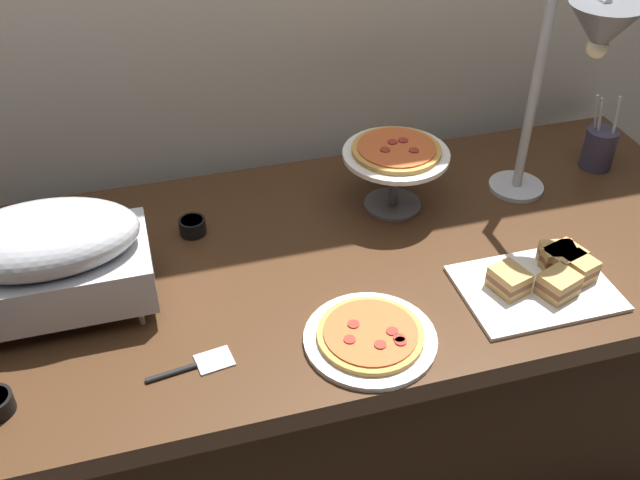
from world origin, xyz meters
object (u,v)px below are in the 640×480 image
(sandwich_platter, at_px, (546,277))
(serving_spatula, at_px, (194,366))
(chafing_dish, at_px, (48,257))
(utensil_holder, at_px, (599,148))
(heat_lamp, at_px, (585,51))
(pizza_plate_center, at_px, (396,159))
(sauce_cup_near, at_px, (192,226))
(pizza_plate_front, at_px, (370,337))

(sandwich_platter, distance_m, serving_spatula, 0.77)
(chafing_dish, xyz_separation_m, utensil_holder, (1.39, 0.19, -0.08))
(heat_lamp, xyz_separation_m, serving_spatula, (-0.89, -0.24, -0.44))
(pizza_plate_center, relative_size, serving_spatula, 1.49)
(sauce_cup_near, height_order, utensil_holder, utensil_holder)
(pizza_plate_front, bearing_deg, pizza_plate_center, 64.39)
(heat_lamp, relative_size, sauce_cup_near, 8.87)
(pizza_plate_front, relative_size, sauce_cup_near, 4.24)
(pizza_plate_front, relative_size, sandwich_platter, 0.82)
(heat_lamp, xyz_separation_m, sandwich_platter, (-0.12, -0.21, -0.42))
(sandwich_platter, bearing_deg, serving_spatula, -177.59)
(utensil_holder, height_order, serving_spatula, utensil_holder)
(pizza_plate_center, bearing_deg, utensil_holder, 2.45)
(chafing_dish, xyz_separation_m, pizza_plate_center, (0.80, 0.17, -0.00))
(sauce_cup_near, bearing_deg, sandwich_platter, -29.25)
(chafing_dish, bearing_deg, sauce_cup_near, 31.90)
(pizza_plate_center, height_order, serving_spatula, pizza_plate_center)
(chafing_dish, bearing_deg, pizza_plate_center, 11.67)
(chafing_dish, distance_m, utensil_holder, 1.41)
(heat_lamp, bearing_deg, utensil_holder, 36.60)
(sandwich_platter, distance_m, utensil_holder, 0.55)
(pizza_plate_front, relative_size, serving_spatula, 1.55)
(sauce_cup_near, distance_m, serving_spatula, 0.44)
(chafing_dish, relative_size, pizza_plate_front, 1.46)
(serving_spatula, bearing_deg, pizza_plate_front, -4.31)
(utensil_holder, bearing_deg, sandwich_platter, -133.40)
(heat_lamp, bearing_deg, pizza_plate_center, 153.64)
(serving_spatula, bearing_deg, utensil_holder, 20.68)
(sandwich_platter, relative_size, sauce_cup_near, 5.18)
(pizza_plate_center, bearing_deg, sandwich_platter, -60.46)
(chafing_dish, relative_size, sandwich_platter, 1.20)
(sauce_cup_near, bearing_deg, utensil_holder, 0.17)
(pizza_plate_front, distance_m, sauce_cup_near, 0.54)
(utensil_holder, distance_m, serving_spatula, 1.23)
(pizza_plate_center, bearing_deg, sauce_cup_near, 177.45)
(heat_lamp, height_order, pizza_plate_front, heat_lamp)
(pizza_plate_front, height_order, sauce_cup_near, sauce_cup_near)
(pizza_plate_front, xyz_separation_m, sandwich_platter, (0.42, 0.06, 0.01))
(pizza_plate_center, relative_size, utensil_holder, 1.24)
(sauce_cup_near, distance_m, utensil_holder, 1.09)
(sauce_cup_near, relative_size, utensil_holder, 0.30)
(utensil_holder, bearing_deg, heat_lamp, -143.40)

